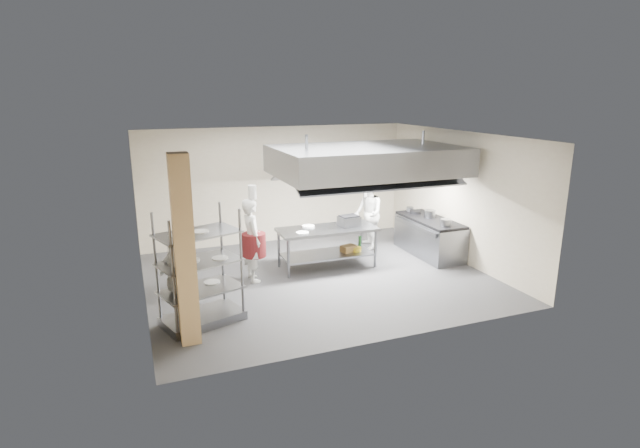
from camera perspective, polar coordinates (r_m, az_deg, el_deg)
name	(u,v)px	position (r m, az deg, el deg)	size (l,w,h in m)	color
floor	(318,277)	(10.74, -0.22, -6.12)	(7.00, 7.00, 0.00)	#343437
ceiling	(318,136)	(10.06, -0.23, 10.04)	(7.00, 7.00, 0.00)	silver
wall_back	(277,185)	(13.08, -4.95, 4.49)	(7.00, 7.00, 0.00)	#B7AA91
wall_left	(139,225)	(9.65, -20.02, -0.12)	(6.00, 6.00, 0.00)	#B7AA91
wall_right	(459,197)	(11.97, 15.64, 3.02)	(6.00, 6.00, 0.00)	#B7AA91
column	(185,252)	(7.85, -15.22, -3.07)	(0.30, 0.30, 3.00)	tan
exhaust_hood	(367,160)	(11.01, 5.40, 7.26)	(4.00, 2.50, 0.60)	gray
hood_strip_a	(329,177)	(10.69, 1.01, 5.36)	(1.60, 0.12, 0.04)	white
hood_strip_b	(402,173)	(11.48, 9.40, 5.83)	(1.60, 0.12, 0.04)	white
wall_shelf	(343,181)	(13.54, 2.60, 4.88)	(1.50, 0.28, 0.04)	gray
island	(327,248)	(11.23, 0.81, -2.71)	(2.20, 0.92, 0.91)	gray
island_worktop	(327,229)	(11.10, 0.82, -0.62)	(2.20, 0.92, 0.06)	gray
island_undershelf	(327,254)	(11.27, 0.81, -3.47)	(2.02, 0.82, 0.04)	slate
pass_rack	(200,268)	(8.63, -13.59, -4.91)	(1.32, 0.77, 1.98)	gray
cooking_range	(429,238)	(12.39, 12.36, -1.54)	(0.80, 2.00, 0.84)	slate
range_top	(430,220)	(12.27, 12.48, 0.48)	(0.78, 1.96, 0.06)	black
chef_head	(252,240)	(10.41, -7.79, -1.83)	(0.64, 0.42, 1.76)	white
chef_line	(367,214)	(12.52, 5.44, 1.16)	(0.87, 0.68, 1.78)	silver
chef_plating	(177,281)	(8.63, -16.02, -6.25)	(0.97, 0.40, 1.65)	silver
griddle	(349,221)	(11.27, 3.33, 0.32)	(0.45, 0.35, 0.22)	slate
wicker_basket	(348,248)	(11.38, 3.28, -2.81)	(0.34, 0.23, 0.15)	olive
stockpot	(430,214)	(12.34, 12.44, 1.15)	(0.27, 0.27, 0.18)	gray
plate_stack	(201,288)	(8.75, -13.45, -7.12)	(0.28, 0.28, 0.05)	white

